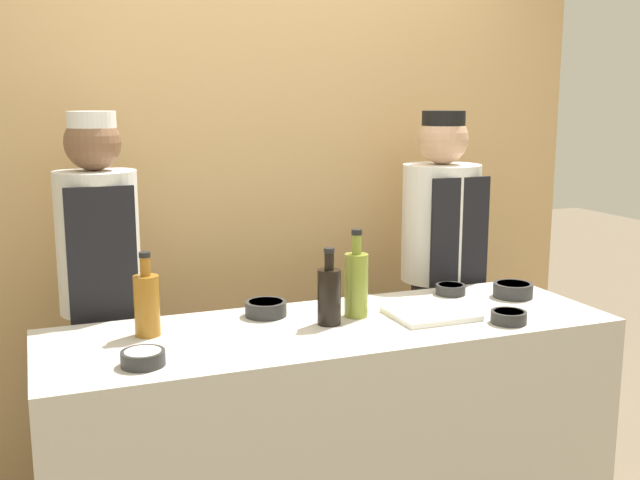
% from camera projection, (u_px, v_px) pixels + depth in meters
% --- Properties ---
extents(cabinet_wall, '(3.25, 0.18, 2.40)m').
position_uv_depth(cabinet_wall, '(254.00, 203.00, 3.47)').
color(cabinet_wall, tan).
rests_on(cabinet_wall, ground_plane).
extents(counter, '(2.01, 0.65, 0.90)m').
position_uv_depth(counter, '(333.00, 443.00, 2.71)').
color(counter, beige).
rests_on(counter, ground_plane).
extents(sauce_bowl_white, '(0.13, 0.13, 0.05)m').
position_uv_depth(sauce_bowl_white, '(143.00, 357.00, 2.22)').
color(sauce_bowl_white, '#2D2D2D').
rests_on(sauce_bowl_white, counter).
extents(sauce_bowl_purple, '(0.15, 0.15, 0.05)m').
position_uv_depth(sauce_bowl_purple, '(266.00, 308.00, 2.73)').
color(sauce_bowl_purple, '#2D2D2D').
rests_on(sauce_bowl_purple, counter).
extents(sauce_bowl_brown, '(0.13, 0.13, 0.04)m').
position_uv_depth(sauce_bowl_brown, '(509.00, 316.00, 2.64)').
color(sauce_bowl_brown, '#2D2D2D').
rests_on(sauce_bowl_brown, counter).
extents(sauce_bowl_green, '(0.12, 0.12, 0.04)m').
position_uv_depth(sauce_bowl_green, '(450.00, 289.00, 3.03)').
color(sauce_bowl_green, '#2D2D2D').
rests_on(sauce_bowl_green, counter).
extents(sauce_bowl_yellow, '(0.16, 0.16, 0.06)m').
position_uv_depth(sauce_bowl_yellow, '(513.00, 289.00, 2.99)').
color(sauce_bowl_yellow, '#2D2D2D').
rests_on(sauce_bowl_yellow, counter).
extents(cutting_board, '(0.29, 0.25, 0.02)m').
position_uv_depth(cutting_board, '(431.00, 314.00, 2.72)').
color(cutting_board, white).
rests_on(cutting_board, counter).
extents(bottle_soy, '(0.08, 0.08, 0.27)m').
position_uv_depth(bottle_soy, '(329.00, 295.00, 2.61)').
color(bottle_soy, black).
rests_on(bottle_soy, counter).
extents(bottle_oil, '(0.09, 0.09, 0.32)m').
position_uv_depth(bottle_oil, '(356.00, 283.00, 2.71)').
color(bottle_oil, olive).
rests_on(bottle_oil, counter).
extents(bottle_amber, '(0.09, 0.09, 0.29)m').
position_uv_depth(bottle_amber, '(147.00, 303.00, 2.49)').
color(bottle_amber, '#9E661E').
rests_on(bottle_amber, counter).
extents(chef_left, '(0.30, 0.31, 1.63)m').
position_uv_depth(chef_left, '(102.00, 305.00, 2.85)').
color(chef_left, '#28282D').
rests_on(chef_left, ground_plane).
extents(chef_right, '(0.34, 0.34, 1.63)m').
position_uv_depth(chef_right, '(439.00, 276.00, 3.38)').
color(chef_right, '#28282D').
rests_on(chef_right, ground_plane).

